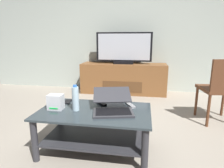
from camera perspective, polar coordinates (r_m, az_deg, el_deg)
ground_plane at (r=2.11m, az=-0.47°, el=-18.23°), size 7.68×7.68×0.00m
back_wall at (r=4.26m, az=5.53°, el=17.17°), size 6.40×0.12×2.80m
coffee_table at (r=1.95m, az=-5.07°, el=-11.37°), size 1.08×0.64×0.42m
media_cabinet at (r=4.01m, az=3.40°, el=1.70°), size 1.71×0.51×0.60m
television at (r=3.92m, az=3.49°, el=10.27°), size 1.11×0.20×0.62m
dining_chair at (r=2.85m, az=29.53°, el=-0.80°), size 0.50×0.50×0.86m
laptop at (r=1.86m, az=0.20°, el=-6.13°), size 0.45×0.48×0.18m
router_box at (r=1.98m, az=-16.21°, el=-5.07°), size 0.14×0.11×0.15m
water_bottle_near at (r=1.89m, az=-10.67°, el=-4.18°), size 0.07×0.07×0.25m
cell_phone at (r=2.19m, az=-12.90°, el=-5.05°), size 0.09×0.15×0.01m
tv_remote at (r=2.02m, az=5.35°, el=-6.17°), size 0.12×0.16×0.02m
soundbar_remote at (r=2.07m, az=-3.09°, el=-5.66°), size 0.14×0.15×0.02m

